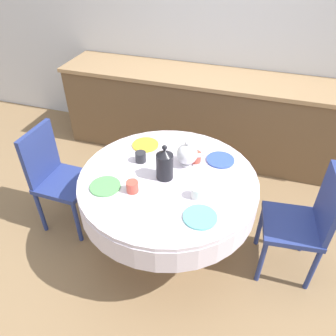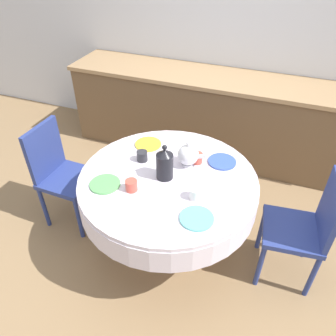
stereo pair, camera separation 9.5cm
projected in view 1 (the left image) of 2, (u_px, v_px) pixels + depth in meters
ground_plane at (168, 246)px, 2.73m from camera, size 12.00×12.00×0.00m
wall_back at (223, 26)px, 3.32m from camera, size 7.00×0.05×2.60m
kitchen_counter at (210, 115)px, 3.59m from camera, size 3.24×0.64×0.90m
dining_table at (168, 191)px, 2.35m from camera, size 1.26×1.26×0.75m
chair_left at (305, 220)px, 2.27m from camera, size 0.44×0.44×0.91m
chair_right at (56, 174)px, 2.67m from camera, size 0.41×0.41×0.91m
plate_near_left at (105, 186)px, 2.19m from camera, size 0.21×0.21×0.01m
cup_near_left at (132, 187)px, 2.14m from camera, size 0.08×0.08×0.08m
plate_near_right at (200, 217)px, 1.97m from camera, size 0.21×0.21×0.01m
cup_near_right at (197, 192)px, 2.09m from camera, size 0.08×0.08×0.08m
plate_far_left at (145, 145)px, 2.59m from camera, size 0.21×0.21×0.01m
cup_far_left at (141, 157)px, 2.40m from camera, size 0.08×0.08×0.08m
plate_far_right at (220, 160)px, 2.43m from camera, size 0.21×0.21×0.01m
cup_far_right at (196, 157)px, 2.40m from camera, size 0.08×0.08×0.08m
coffee_carafe at (165, 164)px, 2.21m from camera, size 0.12×0.12×0.27m
teapot at (187, 154)px, 2.34m from camera, size 0.21×0.15×0.20m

